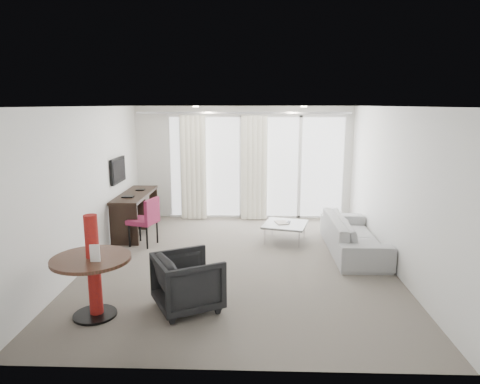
{
  "coord_description": "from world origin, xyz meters",
  "views": [
    {
      "loc": [
        0.25,
        -6.86,
        2.63
      ],
      "look_at": [
        0.0,
        0.6,
        1.1
      ],
      "focal_mm": 32.0,
      "sensor_mm": 36.0,
      "label": 1
    }
  ],
  "objects_px": {
    "desk": "(136,213)",
    "sofa": "(353,235)",
    "rattan_chair_a": "(274,192)",
    "coffee_table": "(285,232)",
    "round_table": "(93,287)",
    "red_lamp": "(94,266)",
    "rattan_chair_b": "(299,189)",
    "desk_chair": "(143,222)",
    "tub_armchair": "(188,282)"
  },
  "relations": [
    {
      "from": "rattan_chair_b",
      "to": "desk",
      "type": "bearing_deg",
      "value": -158.46
    },
    {
      "from": "coffee_table",
      "to": "rattan_chair_b",
      "type": "xyz_separation_m",
      "value": [
        0.58,
        3.21,
        0.23
      ]
    },
    {
      "from": "desk_chair",
      "to": "rattan_chair_b",
      "type": "xyz_separation_m",
      "value": [
        3.3,
        3.53,
        -0.05
      ]
    },
    {
      "from": "desk_chair",
      "to": "tub_armchair",
      "type": "xyz_separation_m",
      "value": [
        1.25,
        -2.55,
        -0.09
      ]
    },
    {
      "from": "sofa",
      "to": "rattan_chair_a",
      "type": "distance_m",
      "value": 3.67
    },
    {
      "from": "tub_armchair",
      "to": "sofa",
      "type": "height_order",
      "value": "tub_armchair"
    },
    {
      "from": "desk_chair",
      "to": "coffee_table",
      "type": "height_order",
      "value": "desk_chair"
    },
    {
      "from": "sofa",
      "to": "rattan_chair_b",
      "type": "distance_m",
      "value": 3.85
    },
    {
      "from": "coffee_table",
      "to": "rattan_chair_a",
      "type": "xyz_separation_m",
      "value": [
        -0.09,
        2.85,
        0.23
      ]
    },
    {
      "from": "sofa",
      "to": "desk",
      "type": "bearing_deg",
      "value": 75.99
    },
    {
      "from": "round_table",
      "to": "sofa",
      "type": "distance_m",
      "value": 4.57
    },
    {
      "from": "coffee_table",
      "to": "rattan_chair_a",
      "type": "bearing_deg",
      "value": 91.74
    },
    {
      "from": "tub_armchair",
      "to": "rattan_chair_a",
      "type": "height_order",
      "value": "rattan_chair_a"
    },
    {
      "from": "desk_chair",
      "to": "round_table",
      "type": "bearing_deg",
      "value": -71.57
    },
    {
      "from": "desk_chair",
      "to": "round_table",
      "type": "height_order",
      "value": "desk_chair"
    },
    {
      "from": "round_table",
      "to": "coffee_table",
      "type": "height_order",
      "value": "round_table"
    },
    {
      "from": "desk_chair",
      "to": "coffee_table",
      "type": "bearing_deg",
      "value": 23.18
    },
    {
      "from": "red_lamp",
      "to": "coffee_table",
      "type": "height_order",
      "value": "red_lamp"
    },
    {
      "from": "desk",
      "to": "coffee_table",
      "type": "height_order",
      "value": "desk"
    },
    {
      "from": "sofa",
      "to": "desk_chair",
      "type": "bearing_deg",
      "value": 85.98
    },
    {
      "from": "desk_chair",
      "to": "rattan_chair_a",
      "type": "xyz_separation_m",
      "value": [
        2.62,
        3.16,
        -0.05
      ]
    },
    {
      "from": "round_table",
      "to": "tub_armchair",
      "type": "xyz_separation_m",
      "value": [
        1.16,
        0.25,
        -0.02
      ]
    },
    {
      "from": "rattan_chair_a",
      "to": "rattan_chair_b",
      "type": "bearing_deg",
      "value": 42.37
    },
    {
      "from": "tub_armchair",
      "to": "coffee_table",
      "type": "bearing_deg",
      "value": -54.69
    },
    {
      "from": "red_lamp",
      "to": "rattan_chair_a",
      "type": "bearing_deg",
      "value": 67.05
    },
    {
      "from": "coffee_table",
      "to": "sofa",
      "type": "bearing_deg",
      "value": -26.33
    },
    {
      "from": "red_lamp",
      "to": "tub_armchair",
      "type": "distance_m",
      "value": 1.2
    },
    {
      "from": "desk_chair",
      "to": "round_table",
      "type": "xyz_separation_m",
      "value": [
        0.09,
        -2.8,
        -0.07
      ]
    },
    {
      "from": "desk_chair",
      "to": "red_lamp",
      "type": "relative_size",
      "value": 0.7
    },
    {
      "from": "round_table",
      "to": "red_lamp",
      "type": "distance_m",
      "value": 0.27
    },
    {
      "from": "desk_chair",
      "to": "sofa",
      "type": "bearing_deg",
      "value": 12.55
    },
    {
      "from": "desk",
      "to": "rattan_chair_b",
      "type": "distance_m",
      "value": 4.56
    },
    {
      "from": "coffee_table",
      "to": "rattan_chair_b",
      "type": "height_order",
      "value": "rattan_chair_b"
    },
    {
      "from": "rattan_chair_a",
      "to": "round_table",
      "type": "bearing_deg",
      "value": -98.9
    },
    {
      "from": "sofa",
      "to": "rattan_chair_a",
      "type": "relative_size",
      "value": 2.7
    },
    {
      "from": "tub_armchair",
      "to": "sofa",
      "type": "distance_m",
      "value": 3.49
    },
    {
      "from": "red_lamp",
      "to": "coffee_table",
      "type": "relative_size",
      "value": 1.65
    },
    {
      "from": "tub_armchair",
      "to": "round_table",
      "type": "bearing_deg",
      "value": 74.67
    },
    {
      "from": "red_lamp",
      "to": "round_table",
      "type": "bearing_deg",
      "value": -128.88
    },
    {
      "from": "desk",
      "to": "sofa",
      "type": "bearing_deg",
      "value": -14.01
    },
    {
      "from": "round_table",
      "to": "rattan_chair_a",
      "type": "distance_m",
      "value": 6.48
    },
    {
      "from": "sofa",
      "to": "rattan_chair_a",
      "type": "height_order",
      "value": "rattan_chair_a"
    },
    {
      "from": "desk_chair",
      "to": "rattan_chair_b",
      "type": "bearing_deg",
      "value": 63.5
    },
    {
      "from": "desk",
      "to": "rattan_chair_a",
      "type": "height_order",
      "value": "desk"
    },
    {
      "from": "rattan_chair_a",
      "to": "rattan_chair_b",
      "type": "xyz_separation_m",
      "value": [
        0.67,
        0.36,
        -0.0
      ]
    },
    {
      "from": "desk",
      "to": "red_lamp",
      "type": "xyz_separation_m",
      "value": [
        0.46,
        -3.56,
        0.24
      ]
    },
    {
      "from": "desk",
      "to": "desk_chair",
      "type": "relative_size",
      "value": 1.93
    },
    {
      "from": "round_table",
      "to": "sofa",
      "type": "xyz_separation_m",
      "value": [
        3.81,
        2.53,
        -0.07
      ]
    },
    {
      "from": "red_lamp",
      "to": "rattan_chair_a",
      "type": "height_order",
      "value": "red_lamp"
    },
    {
      "from": "desk",
      "to": "tub_armchair",
      "type": "bearing_deg",
      "value": -64.36
    }
  ]
}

